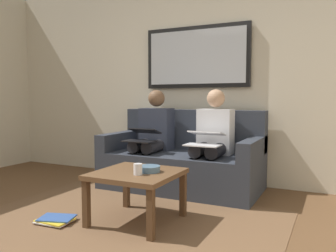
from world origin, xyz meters
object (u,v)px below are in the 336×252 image
object	(u,v)px
framed_mirror	(196,57)
person_left	(213,138)
bowl	(149,169)
cup	(138,169)
laptop_black	(142,135)
coffee_table	(137,178)
person_right	(153,135)
magazine_stack	(55,220)
laptop_white	(205,138)
couch	(184,161)

from	to	relation	value
framed_mirror	person_left	size ratio (longest dim) A/B	1.18
bowl	cup	bearing A→B (deg)	78.41
laptop_black	coffee_table	bearing A→B (deg)	117.54
bowl	person_right	bearing A→B (deg)	-62.86
coffee_table	person_left	distance (m)	1.20
laptop_black	magazine_stack	xyz separation A→B (m)	(0.13, 1.23, -0.60)
framed_mirror	laptop_white	xyz separation A→B (m)	(-0.37, 0.70, -0.92)
laptop_white	magazine_stack	bearing A→B (deg)	54.51
cup	magazine_stack	xyz separation A→B (m)	(0.67, 0.23, -0.45)
couch	person_left	xyz separation A→B (m)	(-0.37, 0.07, 0.30)
coffee_table	magazine_stack	world-z (taller)	coffee_table
person_left	laptop_white	world-z (taller)	person_left
person_left	person_right	world-z (taller)	same
coffee_table	cup	size ratio (longest dim) A/B	7.43
cup	person_right	bearing A→B (deg)	-66.49
framed_mirror	bowl	distance (m)	1.93
bowl	framed_mirror	bearing A→B (deg)	-82.83
framed_mirror	laptop_black	xyz separation A→B (m)	(0.37, 0.70, -0.93)
bowl	laptop_white	world-z (taller)	laptop_white
framed_mirror	person_right	bearing A→B (deg)	50.76
cup	person_right	world-z (taller)	person_right
bowl	laptop_black	world-z (taller)	laptop_black
bowl	magazine_stack	world-z (taller)	bowl
framed_mirror	laptop_black	distance (m)	1.22
framed_mirror	cup	xyz separation A→B (m)	(-0.17, 1.71, -1.08)
framed_mirror	coffee_table	world-z (taller)	framed_mirror
bowl	person_right	world-z (taller)	person_right
person_left	magazine_stack	world-z (taller)	person_left
framed_mirror	couch	bearing A→B (deg)	90.00
person_left	coffee_table	bearing A→B (deg)	76.56
person_left	person_right	size ratio (longest dim) A/B	1.00
laptop_white	person_left	bearing A→B (deg)	-90.00
magazine_stack	person_left	bearing A→B (deg)	-120.69
laptop_black	laptop_white	bearing A→B (deg)	179.80
coffee_table	laptop_black	bearing A→B (deg)	-62.46
magazine_stack	cup	bearing A→B (deg)	-161.45
cup	laptop_white	bearing A→B (deg)	-101.46
person_left	cup	bearing A→B (deg)	80.76
laptop_black	cup	bearing A→B (deg)	118.40
laptop_black	person_right	bearing A→B (deg)	-90.00
framed_mirror	cup	size ratio (longest dim) A/B	14.99
person_left	laptop_white	distance (m)	0.25
coffee_table	magazine_stack	size ratio (longest dim) A/B	2.00
bowl	couch	bearing A→B (deg)	-80.50
couch	person_right	distance (m)	0.48
laptop_white	laptop_black	world-z (taller)	laptop_black
person_right	person_left	bearing A→B (deg)	180.00
laptop_white	laptop_black	size ratio (longest dim) A/B	1.05
couch	laptop_white	world-z (taller)	couch
person_left	laptop_white	bearing A→B (deg)	90.00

